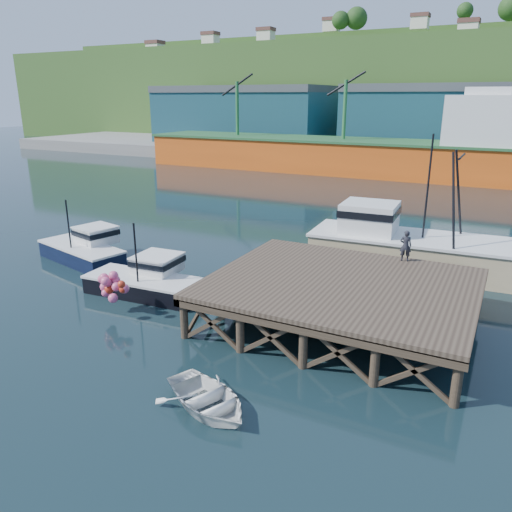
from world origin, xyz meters
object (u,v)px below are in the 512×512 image
Objects in this scene: boat_navy at (85,248)px; trawler at (408,242)px; boat_black at (149,280)px; dockworker at (406,246)px; dinghy at (208,399)px.

boat_navy is 0.56× the size of trawler.
trawler reaches higher than boat_black.
boat_navy is 1.03× the size of boat_black.
trawler is 7.70× the size of dockworker.
boat_black is 11.55m from dinghy.
dinghy is at bearing -18.98° from boat_navy.
boat_black is 13.86m from dockworker.
boat_navy is 20.74m from trawler.
boat_navy is at bearing -160.26° from trawler.
boat_black is at bearing -5.96° from boat_navy.
dockworker is (3.84, 13.19, 2.55)m from dinghy.
dockworker is (12.50, 5.57, 2.18)m from boat_black.
trawler reaches higher than dockworker.
dinghy is at bearing 63.52° from dockworker.
boat_navy is at bearing -1.77° from dockworker.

